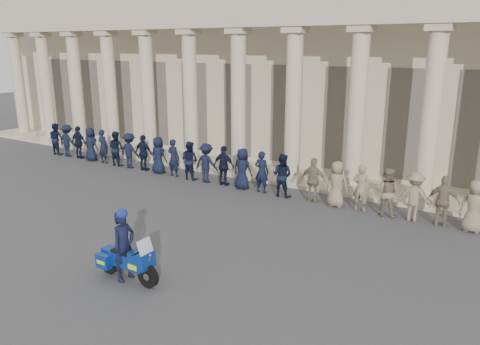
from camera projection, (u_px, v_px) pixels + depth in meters
ground at (130, 244)px, 13.67m from camera, size 90.00×90.00×0.00m
building at (328, 66)px, 24.50m from camera, size 40.00×12.50×9.00m
officer_rank at (205, 163)px, 19.60m from camera, size 20.76×0.63×1.67m
motorcycle at (128, 260)px, 11.42m from camera, size 1.91×0.78×1.23m
rider at (124, 245)px, 11.37m from camera, size 0.43×0.65×1.86m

